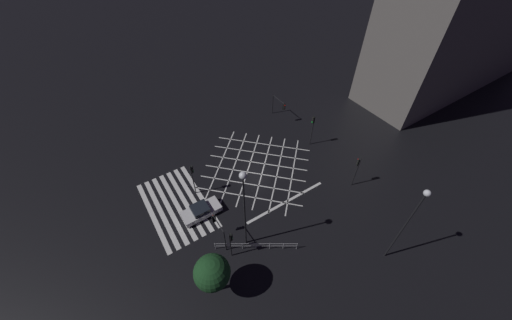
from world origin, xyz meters
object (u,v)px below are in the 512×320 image
at_px(traffic_light_se_cross, 231,241).
at_px(waiting_car, 201,211).
at_px(traffic_light_median_north, 313,125).
at_px(street_lamp_west, 412,215).
at_px(traffic_light_nw_main, 280,105).
at_px(traffic_light_se_main, 218,227).
at_px(traffic_light_ne_main, 357,167).
at_px(street_tree_near, 212,273).
at_px(traffic_light_median_south, 192,174).
at_px(street_lamp_east, 244,195).

bearing_deg(traffic_light_se_cross, waiting_car, 94.74).
distance_m(traffic_light_se_cross, traffic_light_median_north, 18.34).
relative_size(street_lamp_west, waiting_car, 2.37).
xyz_separation_m(traffic_light_nw_main, waiting_car, (9.18, -16.80, -1.87)).
bearing_deg(traffic_light_se_main, waiting_car, 3.52).
relative_size(traffic_light_se_main, traffic_light_ne_main, 0.81).
distance_m(traffic_light_se_main, traffic_light_se_cross, 2.03).
xyz_separation_m(street_tree_near, waiting_car, (-7.88, 2.30, -2.93)).
height_order(traffic_light_median_south, traffic_light_ne_main, traffic_light_median_south).
distance_m(traffic_light_median_south, traffic_light_se_cross, 8.81).
bearing_deg(street_lamp_west, traffic_light_median_north, 165.09).
bearing_deg(street_lamp_east, traffic_light_se_cross, -76.88).
bearing_deg(traffic_light_median_south, street_lamp_west, -54.58).
relative_size(traffic_light_se_cross, street_tree_near, 0.75).
xyz_separation_m(traffic_light_ne_main, street_lamp_west, (8.04, -3.84, 3.84)).
bearing_deg(waiting_car, street_lamp_west, -47.37).
height_order(street_tree_near, waiting_car, street_tree_near).
distance_m(traffic_light_se_main, street_lamp_east, 5.71).
height_order(traffic_light_median_north, street_lamp_west, street_lamp_west).
height_order(traffic_light_se_main, traffic_light_se_cross, traffic_light_se_cross).
xyz_separation_m(traffic_light_nw_main, street_tree_near, (17.06, -19.10, 1.06)).
xyz_separation_m(traffic_light_nw_main, street_lamp_east, (14.59, -14.55, 5.12)).
relative_size(traffic_light_median_north, street_lamp_east, 0.45).
height_order(traffic_light_ne_main, street_tree_near, street_tree_near).
distance_m(traffic_light_se_cross, street_lamp_east, 5.21).
distance_m(street_lamp_west, street_tree_near, 16.37).
bearing_deg(traffic_light_median_north, street_lamp_east, 27.83).
xyz_separation_m(street_lamp_east, street_tree_near, (2.47, -4.55, -4.06)).
height_order(traffic_light_median_north, street_lamp_east, street_lamp_east).
bearing_deg(traffic_light_nw_main, traffic_light_median_south, -68.86).
bearing_deg(traffic_light_se_main, street_lamp_east, -128.31).
xyz_separation_m(traffic_light_median_north, waiting_car, (2.33, -16.91, -2.68)).
bearing_deg(traffic_light_median_south, traffic_light_se_main, -94.40).
relative_size(traffic_light_median_north, street_lamp_west, 0.47).
distance_m(traffic_light_ne_main, waiting_car, 17.58).
relative_size(traffic_light_se_cross, traffic_light_ne_main, 0.90).
xyz_separation_m(traffic_light_median_south, traffic_light_nw_main, (-6.20, 16.04, -0.63)).
distance_m(street_lamp_west, waiting_car, 19.66).
height_order(street_lamp_east, waiting_car, street_lamp_east).
height_order(traffic_light_se_main, street_lamp_west, street_lamp_west).
relative_size(traffic_light_nw_main, street_tree_near, 0.66).
height_order(traffic_light_se_cross, traffic_light_median_north, traffic_light_median_north).
bearing_deg(traffic_light_se_cross, traffic_light_ne_main, 0.48).
bearing_deg(waiting_car, traffic_light_se_cross, -85.26).
height_order(traffic_light_median_south, street_tree_near, street_tree_near).
bearing_deg(traffic_light_median_south, traffic_light_nw_main, 21.14).
height_order(traffic_light_nw_main, traffic_light_ne_main, traffic_light_ne_main).
distance_m(traffic_light_ne_main, street_tree_near, 18.90).
bearing_deg(traffic_light_nw_main, waiting_car, -61.34).
distance_m(traffic_light_median_south, traffic_light_median_north, 16.16).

